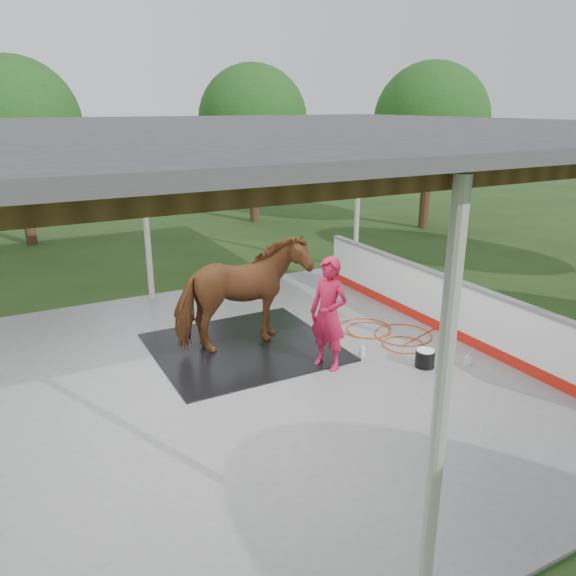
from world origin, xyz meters
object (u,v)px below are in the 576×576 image
horse (242,294)px  handler (329,314)px  dasher_board (446,306)px  wash_bucket (425,358)px

horse → handler: size_ratio=1.25×
dasher_board → handler: (-2.87, -0.25, 0.43)m
wash_bucket → handler: bearing=151.8°
handler → wash_bucket: bearing=39.1°
dasher_board → handler: size_ratio=4.12×
dasher_board → wash_bucket: bearing=-143.3°
handler → wash_bucket: 1.86m
dasher_board → horse: horse is taller
horse → handler: bearing=-147.2°
handler → wash_bucket: size_ratio=5.83×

